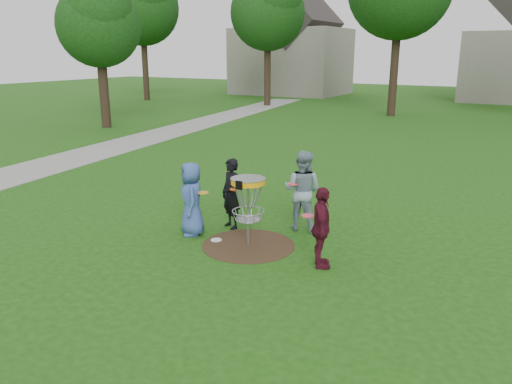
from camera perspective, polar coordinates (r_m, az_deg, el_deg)
The scene contains 10 objects.
ground at distance 9.69m, azimuth -0.88°, elevation -6.12°, with size 100.00×100.00×0.00m, color #19470F.
dirt_patch at distance 9.69m, azimuth -0.88°, elevation -6.10°, with size 1.80×1.80×0.01m, color #47331E.
concrete_path at distance 21.75m, azimuth -13.07°, elevation 5.83°, with size 2.20×40.00×0.02m, color #9E9E99.
player_blue at distance 10.12m, azimuth -7.36°, elevation -0.80°, with size 0.73×0.48×1.50m, color #38569C.
player_black at distance 10.44m, azimuth -2.86°, elevation -0.19°, with size 0.54×0.36×1.49m, color black.
player_grey at distance 10.35m, azimuth 5.32°, elevation 0.17°, with size 0.82×0.64×1.68m, color #7D92A1.
player_maroon at distance 8.59m, azimuth 7.47°, elevation -4.09°, with size 0.84×0.35×1.43m, color #521222.
disc_on_grass at distance 9.96m, azimuth -4.56°, elevation -5.50°, with size 0.22×0.22×0.02m, color white.
disc_golf_basket at distance 9.36m, azimuth -0.91°, elevation -0.32°, with size 0.66×0.67×1.38m.
held_discs at distance 9.67m, azimuth 0.24°, elevation -0.30°, with size 2.55×1.51×0.17m.
Camera 1 is at (4.57, -7.74, 3.61)m, focal length 35.00 mm.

